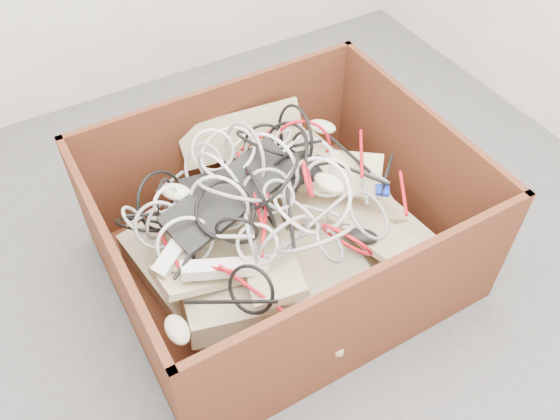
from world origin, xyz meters
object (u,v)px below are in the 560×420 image
cardboard_box (279,245)px  power_strip_right (224,268)px  vga_plug (382,191)px  power_strip_left (182,239)px

cardboard_box → power_strip_right: cardboard_box is taller
cardboard_box → vga_plug: bearing=-19.9°
power_strip_right → power_strip_left: bearing=133.3°
power_strip_right → vga_plug: (0.61, 0.01, 0.02)m
cardboard_box → vga_plug: 0.42m
cardboard_box → vga_plug: (0.34, -0.12, 0.22)m
power_strip_right → cardboard_box: bearing=43.7°
cardboard_box → vga_plug: cardboard_box is taller
power_strip_left → vga_plug: (0.68, -0.13, -0.01)m
power_strip_left → vga_plug: size_ratio=5.96×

